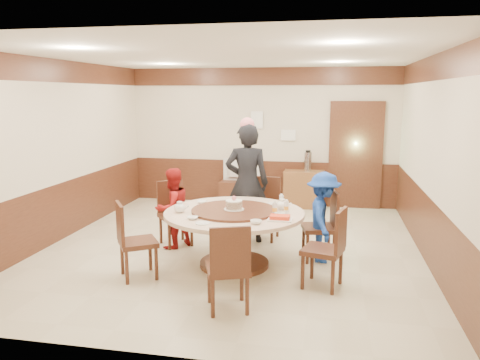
% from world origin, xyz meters
% --- Properties ---
extents(room, '(6.00, 6.04, 2.84)m').
position_xyz_m(room, '(0.01, 0.01, 1.08)').
color(room, beige).
rests_on(room, ground).
extents(banquet_table, '(1.85, 1.85, 0.78)m').
position_xyz_m(banquet_table, '(0.19, -0.72, 0.53)').
color(banquet_table, '#482416').
rests_on(banquet_table, ground).
extents(chair_0, '(0.53, 0.52, 0.97)m').
position_xyz_m(chair_0, '(1.31, -0.25, 0.30)').
color(chair_0, '#482416').
rests_on(chair_0, ground).
extents(chair_1, '(0.49, 0.50, 0.97)m').
position_xyz_m(chair_1, '(0.41, 0.56, 0.30)').
color(chair_1, '#482416').
rests_on(chair_1, ground).
extents(chair_2, '(0.62, 0.62, 0.97)m').
position_xyz_m(chair_2, '(-0.88, -0.00, 0.30)').
color(chair_2, '#482416').
rests_on(chair_2, ground).
extents(chair_3, '(0.61, 0.61, 0.97)m').
position_xyz_m(chair_3, '(-0.93, -1.35, 0.30)').
color(chair_3, '#482416').
rests_on(chair_3, ground).
extents(chair_4, '(0.56, 0.57, 0.97)m').
position_xyz_m(chair_4, '(0.38, -2.01, 0.30)').
color(chair_4, '#482416').
rests_on(chair_4, ground).
extents(chair_5, '(0.55, 0.54, 0.97)m').
position_xyz_m(chair_5, '(1.38, -1.20, 0.30)').
color(chair_5, '#482416').
rests_on(chair_5, ground).
extents(person_standing, '(0.73, 0.53, 1.84)m').
position_xyz_m(person_standing, '(0.16, 0.38, 0.92)').
color(person_standing, black).
rests_on(person_standing, ground).
extents(person_red, '(0.70, 0.74, 1.20)m').
position_xyz_m(person_red, '(-0.87, -0.13, 0.60)').
color(person_red, '#A21615').
rests_on(person_red, ground).
extents(person_blue, '(0.52, 0.83, 1.24)m').
position_xyz_m(person_blue, '(1.34, -0.31, 0.62)').
color(person_blue, '#173B98').
rests_on(person_blue, ground).
extents(birthday_cake, '(0.27, 0.27, 0.19)m').
position_xyz_m(birthday_cake, '(0.19, -0.74, 0.84)').
color(birthday_cake, white).
rests_on(birthday_cake, banquet_table).
extents(teapot_left, '(0.17, 0.15, 0.13)m').
position_xyz_m(teapot_left, '(-0.50, -0.91, 0.81)').
color(teapot_left, white).
rests_on(teapot_left, banquet_table).
extents(teapot_right, '(0.17, 0.15, 0.13)m').
position_xyz_m(teapot_right, '(0.79, -0.50, 0.81)').
color(teapot_right, white).
rests_on(teapot_right, banquet_table).
extents(bowl_0, '(0.14, 0.14, 0.04)m').
position_xyz_m(bowl_0, '(-0.36, -0.35, 0.77)').
color(bowl_0, white).
rests_on(bowl_0, banquet_table).
extents(bowl_1, '(0.14, 0.14, 0.04)m').
position_xyz_m(bowl_1, '(0.56, -1.25, 0.77)').
color(bowl_1, white).
rests_on(bowl_1, banquet_table).
extents(bowl_2, '(0.14, 0.14, 0.03)m').
position_xyz_m(bowl_2, '(-0.24, -1.20, 0.77)').
color(bowl_2, white).
rests_on(bowl_2, banquet_table).
extents(bowl_3, '(0.14, 0.14, 0.04)m').
position_xyz_m(bowl_3, '(0.80, -0.84, 0.77)').
color(bowl_3, white).
rests_on(bowl_3, banquet_table).
extents(saucer_near, '(0.18, 0.18, 0.01)m').
position_xyz_m(saucer_near, '(-0.06, -1.37, 0.76)').
color(saucer_near, white).
rests_on(saucer_near, banquet_table).
extents(saucer_far, '(0.18, 0.18, 0.01)m').
position_xyz_m(saucer_far, '(0.64, -0.22, 0.76)').
color(saucer_far, white).
rests_on(saucer_far, banquet_table).
extents(shrimp_platter, '(0.30, 0.20, 0.06)m').
position_xyz_m(shrimp_platter, '(0.82, -1.04, 0.78)').
color(shrimp_platter, white).
rests_on(shrimp_platter, banquet_table).
extents(bottle_0, '(0.06, 0.06, 0.16)m').
position_xyz_m(bottle_0, '(0.73, -0.79, 0.83)').
color(bottle_0, white).
rests_on(bottle_0, banquet_table).
extents(bottle_1, '(0.06, 0.06, 0.16)m').
position_xyz_m(bottle_1, '(0.87, -0.68, 0.83)').
color(bottle_1, white).
rests_on(bottle_1, banquet_table).
extents(bottle_2, '(0.06, 0.06, 0.16)m').
position_xyz_m(bottle_2, '(0.77, -0.34, 0.83)').
color(bottle_2, white).
rests_on(bottle_2, banquet_table).
extents(tv_stand, '(0.85, 0.45, 0.50)m').
position_xyz_m(tv_stand, '(-0.39, 2.75, 0.25)').
color(tv_stand, '#482416').
rests_on(tv_stand, ground).
extents(television, '(0.79, 0.13, 0.45)m').
position_xyz_m(television, '(-0.39, 2.75, 0.73)').
color(television, gray).
rests_on(television, tv_stand).
extents(side_cabinet, '(0.80, 0.40, 0.75)m').
position_xyz_m(side_cabinet, '(0.90, 2.78, 0.38)').
color(side_cabinet, brown).
rests_on(side_cabinet, ground).
extents(thermos, '(0.15, 0.15, 0.38)m').
position_xyz_m(thermos, '(0.97, 2.78, 0.94)').
color(thermos, silver).
rests_on(thermos, side_cabinet).
extents(notice_left, '(0.25, 0.00, 0.35)m').
position_xyz_m(notice_left, '(-0.10, 2.96, 1.75)').
color(notice_left, white).
rests_on(notice_left, room).
extents(notice_right, '(0.30, 0.00, 0.22)m').
position_xyz_m(notice_right, '(0.55, 2.96, 1.45)').
color(notice_right, white).
rests_on(notice_right, room).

